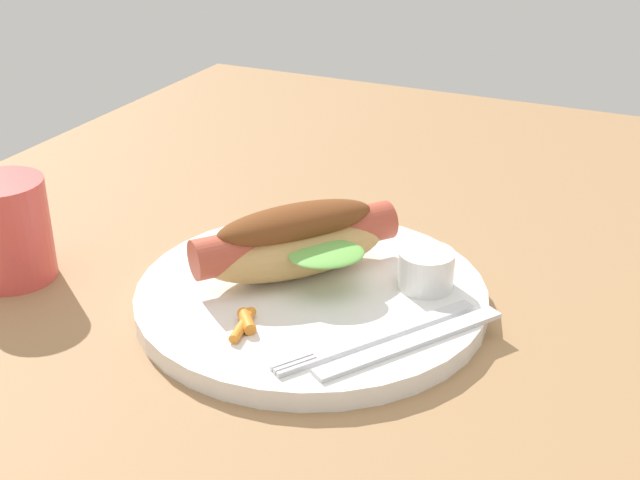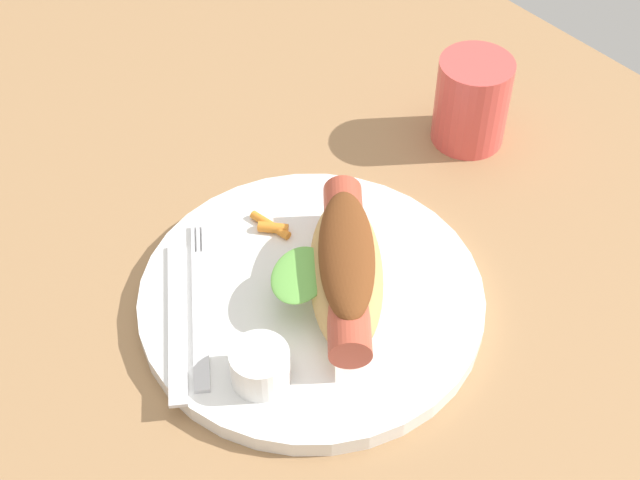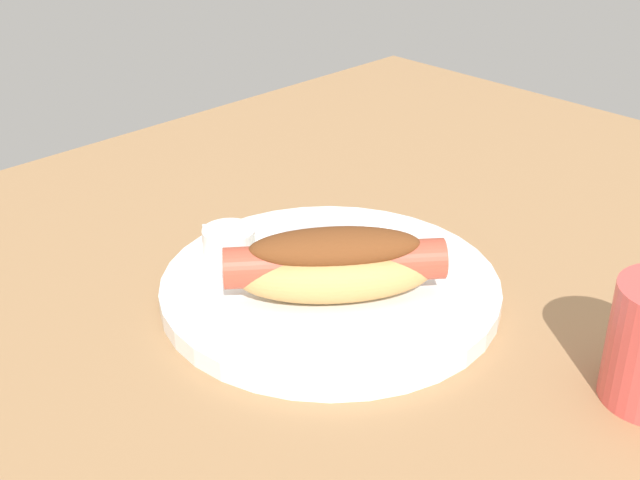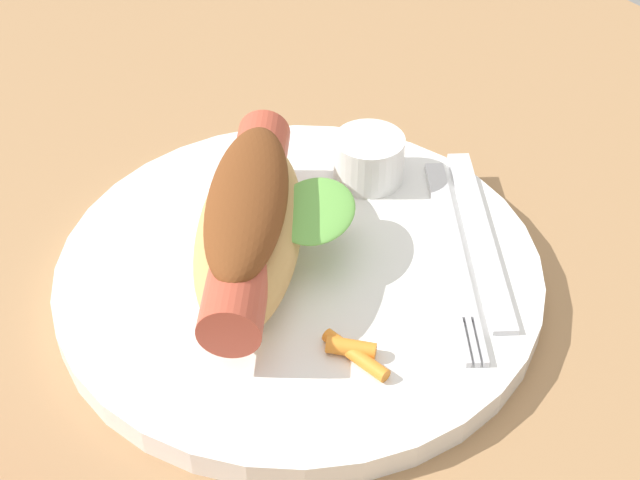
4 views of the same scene
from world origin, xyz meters
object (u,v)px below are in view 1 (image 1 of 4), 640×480
at_px(hot_dog, 297,240).
at_px(fork, 382,335).
at_px(drinking_cup, 8,230).
at_px(plate, 311,296).
at_px(carrot_garnish, 245,323).
at_px(sauce_ramekin, 426,269).
at_px(knife, 411,342).

bearing_deg(hot_dog, fork, 96.80).
bearing_deg(drinking_cup, plate, -75.58).
bearing_deg(carrot_garnish, hot_dog, 1.66).
bearing_deg(drinking_cup, sauce_ramekin, -72.59).
xyz_separation_m(plate, fork, (-0.04, -0.08, 0.01)).
relative_size(hot_dog, knife, 1.00).
bearing_deg(knife, hot_dog, -83.74).
relative_size(carrot_garnish, drinking_cup, 0.47).
height_order(fork, knife, same).
distance_m(plate, drinking_cup, 0.26).
xyz_separation_m(hot_dog, drinking_cup, (-0.08, 0.23, -0.00)).
relative_size(hot_dog, sauce_ramekin, 3.56).
bearing_deg(carrot_garnish, drinking_cup, 87.23).
xyz_separation_m(carrot_garnish, drinking_cup, (0.01, 0.23, 0.02)).
height_order(hot_dog, fork, hot_dog).
distance_m(plate, carrot_garnish, 0.08).
bearing_deg(hot_dog, knife, 101.94).
distance_m(plate, knife, 0.11).
bearing_deg(fork, drinking_cup, -52.85).
height_order(hot_dog, sauce_ramekin, hot_dog).
bearing_deg(sauce_ramekin, carrot_garnish, 138.98).
bearing_deg(fork, sauce_ramekin, -148.97).
xyz_separation_m(plate, hot_dog, (0.02, 0.02, 0.04)).
bearing_deg(knife, plate, -80.70).
height_order(hot_dog, knife, hot_dog).
bearing_deg(sauce_ramekin, fork, 177.24).
distance_m(carrot_garnish, drinking_cup, 0.23).
distance_m(sauce_ramekin, knife, 0.09).
height_order(plate, fork, fork).
bearing_deg(plate, sauce_ramekin, -64.09).
bearing_deg(knife, sauce_ramekin, -134.62).
relative_size(sauce_ramekin, carrot_garnish, 1.08).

